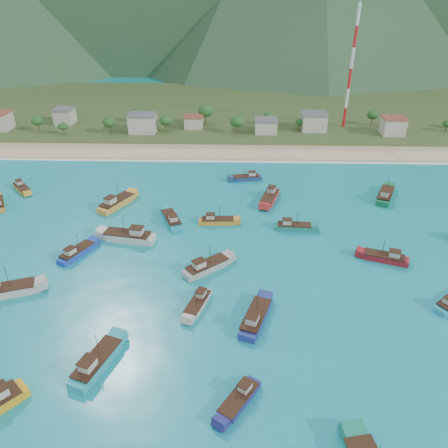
{
  "coord_description": "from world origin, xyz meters",
  "views": [
    {
      "loc": [
        10.01,
        -78.59,
        57.56
      ],
      "look_at": [
        7.29,
        18.0,
        3.0
      ],
      "focal_mm": 35.0,
      "sensor_mm": 36.0,
      "label": 1
    }
  ],
  "objects_px": {
    "boat_15": "(255,318)",
    "boat_19": "(385,258)",
    "radio_tower": "(351,68)",
    "boat_6": "(22,188)",
    "boat_1": "(293,227)",
    "boat_16": "(129,237)",
    "boat_27": "(77,253)",
    "boat_14": "(6,291)",
    "boat_13": "(171,220)",
    "boat_12": "(247,178)",
    "boat_23": "(97,363)",
    "boat_5": "(270,198)",
    "boat_28": "(207,267)",
    "boat_26": "(385,196)",
    "boat_0": "(217,221)",
    "boat_11": "(239,400)",
    "boat_25": "(117,203)",
    "boat_2": "(198,304)"
  },
  "relations": [
    {
      "from": "boat_15",
      "to": "boat_5",
      "type": "bearing_deg",
      "value": 102.57
    },
    {
      "from": "radio_tower",
      "to": "boat_1",
      "type": "bearing_deg",
      "value": -109.61
    },
    {
      "from": "radio_tower",
      "to": "boat_15",
      "type": "height_order",
      "value": "radio_tower"
    },
    {
      "from": "boat_14",
      "to": "boat_26",
      "type": "relative_size",
      "value": 1.02
    },
    {
      "from": "boat_5",
      "to": "boat_28",
      "type": "bearing_deg",
      "value": 83.03
    },
    {
      "from": "boat_23",
      "to": "boat_27",
      "type": "bearing_deg",
      "value": 132.54
    },
    {
      "from": "boat_25",
      "to": "boat_27",
      "type": "xyz_separation_m",
      "value": [
        -3.2,
        -25.82,
        -0.27
      ]
    },
    {
      "from": "boat_15",
      "to": "boat_14",
      "type": "bearing_deg",
      "value": -168.52
    },
    {
      "from": "boat_5",
      "to": "boat_25",
      "type": "relative_size",
      "value": 0.93
    },
    {
      "from": "boat_15",
      "to": "boat_19",
      "type": "distance_m",
      "value": 37.86
    },
    {
      "from": "boat_13",
      "to": "boat_19",
      "type": "bearing_deg",
      "value": -40.47
    },
    {
      "from": "boat_0",
      "to": "boat_19",
      "type": "height_order",
      "value": "boat_19"
    },
    {
      "from": "boat_2",
      "to": "boat_16",
      "type": "distance_m",
      "value": 31.52
    },
    {
      "from": "boat_0",
      "to": "boat_15",
      "type": "bearing_deg",
      "value": 11.01
    },
    {
      "from": "boat_15",
      "to": "boat_25",
      "type": "bearing_deg",
      "value": 147.91
    },
    {
      "from": "boat_1",
      "to": "boat_15",
      "type": "distance_m",
      "value": 37.53
    },
    {
      "from": "boat_12",
      "to": "boat_16",
      "type": "xyz_separation_m",
      "value": [
        -30.3,
        -38.62,
        0.38
      ]
    },
    {
      "from": "boat_13",
      "to": "boat_23",
      "type": "distance_m",
      "value": 50.7
    },
    {
      "from": "boat_19",
      "to": "boat_28",
      "type": "bearing_deg",
      "value": 116.23
    },
    {
      "from": "boat_0",
      "to": "boat_28",
      "type": "xyz_separation_m",
      "value": [
        -1.41,
        -21.64,
        0.18
      ]
    },
    {
      "from": "boat_16",
      "to": "boat_27",
      "type": "distance_m",
      "value": 12.98
    },
    {
      "from": "radio_tower",
      "to": "boat_6",
      "type": "bearing_deg",
      "value": -150.05
    },
    {
      "from": "boat_12",
      "to": "boat_25",
      "type": "height_order",
      "value": "boat_25"
    },
    {
      "from": "boat_1",
      "to": "boat_16",
      "type": "distance_m",
      "value": 42.57
    },
    {
      "from": "boat_1",
      "to": "boat_12",
      "type": "relative_size",
      "value": 1.01
    },
    {
      "from": "boat_15",
      "to": "boat_25",
      "type": "height_order",
      "value": "boat_25"
    },
    {
      "from": "boat_23",
      "to": "radio_tower",
      "type": "bearing_deg",
      "value": 82.15
    },
    {
      "from": "boat_0",
      "to": "boat_19",
      "type": "xyz_separation_m",
      "value": [
        39.92,
        -16.59,
        0.07
      ]
    },
    {
      "from": "boat_6",
      "to": "boat_23",
      "type": "relative_size",
      "value": 0.74
    },
    {
      "from": "boat_6",
      "to": "boat_25",
      "type": "height_order",
      "value": "boat_25"
    },
    {
      "from": "boat_15",
      "to": "boat_19",
      "type": "xyz_separation_m",
      "value": [
        30.96,
        21.79,
        -0.13
      ]
    },
    {
      "from": "boat_12",
      "to": "boat_14",
      "type": "bearing_deg",
      "value": 130.6
    },
    {
      "from": "boat_6",
      "to": "boat_15",
      "type": "xyz_separation_m",
      "value": [
        70.54,
        -57.77,
        0.23
      ]
    },
    {
      "from": "boat_11",
      "to": "boat_14",
      "type": "xyz_separation_m",
      "value": [
        -48.41,
        25.23,
        0.36
      ]
    },
    {
      "from": "boat_27",
      "to": "boat_14",
      "type": "bearing_deg",
      "value": -95.54
    },
    {
      "from": "boat_28",
      "to": "boat_23",
      "type": "bearing_deg",
      "value": -70.13
    },
    {
      "from": "radio_tower",
      "to": "boat_28",
      "type": "height_order",
      "value": "radio_tower"
    },
    {
      "from": "boat_6",
      "to": "boat_19",
      "type": "bearing_deg",
      "value": 119.4
    },
    {
      "from": "boat_26",
      "to": "boat_27",
      "type": "height_order",
      "value": "boat_26"
    },
    {
      "from": "boat_5",
      "to": "boat_19",
      "type": "bearing_deg",
      "value": 146.26
    },
    {
      "from": "radio_tower",
      "to": "boat_28",
      "type": "distance_m",
      "value": 120.88
    },
    {
      "from": "boat_0",
      "to": "boat_5",
      "type": "bearing_deg",
      "value": 131.76
    },
    {
      "from": "boat_15",
      "to": "boat_26",
      "type": "bearing_deg",
      "value": 72.61
    },
    {
      "from": "boat_5",
      "to": "boat_26",
      "type": "xyz_separation_m",
      "value": [
        34.63,
        2.17,
        0.08
      ]
    },
    {
      "from": "boat_23",
      "to": "boat_1",
      "type": "bearing_deg",
      "value": 70.52
    },
    {
      "from": "boat_14",
      "to": "boat_26",
      "type": "xyz_separation_m",
      "value": [
        92.21,
        48.08,
        -0.01
      ]
    },
    {
      "from": "boat_0",
      "to": "boat_1",
      "type": "distance_m",
      "value": 20.37
    },
    {
      "from": "boat_16",
      "to": "boat_23",
      "type": "distance_m",
      "value": 41.08
    },
    {
      "from": "boat_16",
      "to": "boat_23",
      "type": "relative_size",
      "value": 1.12
    },
    {
      "from": "boat_5",
      "to": "boat_23",
      "type": "bearing_deg",
      "value": 80.28
    }
  ]
}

